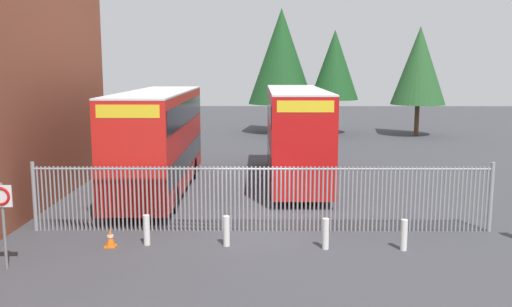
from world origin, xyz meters
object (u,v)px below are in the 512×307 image
Objects in this scene: speed_limit_sign_post at (2,206)px; bollard_center_front at (226,231)px; double_decker_bus_behind_fence_left at (158,138)px; traffic_cone_by_gate at (110,238)px; bollard_near_left at (147,230)px; bollard_far_right at (404,235)px; double_decker_bus_near_gate at (296,131)px; bollard_near_right at (326,234)px.

bollard_center_front is at bearing 18.75° from speed_limit_sign_post.
double_decker_bus_behind_fence_left reaches higher than traffic_cone_by_gate.
double_decker_bus_behind_fence_left is 7.71m from traffic_cone_by_gate.
bollard_near_left is 1.00× the size of bollard_far_right.
bollard_far_right is at bearing -75.12° from double_decker_bus_near_gate.
double_decker_bus_near_gate is at bearing 104.88° from bollard_far_right.
bollard_near_left is 7.84m from bollard_far_right.
traffic_cone_by_gate is 3.36m from speed_limit_sign_post.
traffic_cone_by_gate is at bearing -123.01° from double_decker_bus_near_gate.
bollard_near_left is 4.22m from speed_limit_sign_post.
traffic_cone_by_gate is (-6.57, 0.14, -0.19)m from bollard_near_right.
bollard_far_right is 8.91m from traffic_cone_by_gate.
bollard_far_right is 0.40× the size of speed_limit_sign_post.
speed_limit_sign_post is at bearing -126.79° from double_decker_bus_near_gate.
bollard_near_right is at bearing 11.04° from speed_limit_sign_post.
speed_limit_sign_post is (-2.55, -9.29, -0.65)m from double_decker_bus_behind_fence_left.
traffic_cone_by_gate is at bearing -169.18° from bollard_near_left.
bollard_near_right is 9.19m from speed_limit_sign_post.
double_decker_bus_behind_fence_left is 9.65m from speed_limit_sign_post.
double_decker_bus_behind_fence_left is at bearing -159.66° from double_decker_bus_near_gate.
speed_limit_sign_post reaches higher than bollard_near_right.
bollard_near_left reaches higher than traffic_cone_by_gate.
bollard_far_right is at bearing -41.28° from double_decker_bus_behind_fence_left.
double_decker_bus_behind_fence_left is (-6.09, -2.26, 0.00)m from double_decker_bus_near_gate.
bollard_center_front and bollard_far_right have the same top height.
speed_limit_sign_post is at bearing -141.39° from traffic_cone_by_gate.
double_decker_bus_near_gate is 11.38× the size of bollard_near_left.
double_decker_bus_near_gate is at bearing 56.99° from traffic_cone_by_gate.
bollard_near_left is 1.00× the size of bollard_center_front.
bollard_center_front is 1.00× the size of bollard_near_right.
bollard_center_front is 3.56m from traffic_cone_by_gate.
bollard_near_right is 2.34m from bollard_far_right.
double_decker_bus_near_gate reaches higher than traffic_cone_by_gate.
bollard_center_front is at bearing 2.01° from traffic_cone_by_gate.
double_decker_bus_near_gate is at bearing 61.21° from bollard_near_left.
bollard_center_front is 1.00× the size of bollard_far_right.
bollard_near_right is 1.61× the size of traffic_cone_by_gate.
bollard_far_right reaches higher than traffic_cone_by_gate.
bollard_near_right is at bearing 177.36° from bollard_far_right.
bollard_far_right is (5.35, -0.37, 0.00)m from bollard_center_front.
double_decker_bus_near_gate is 18.32× the size of traffic_cone_by_gate.
double_decker_bus_behind_fence_left is 18.32× the size of traffic_cone_by_gate.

